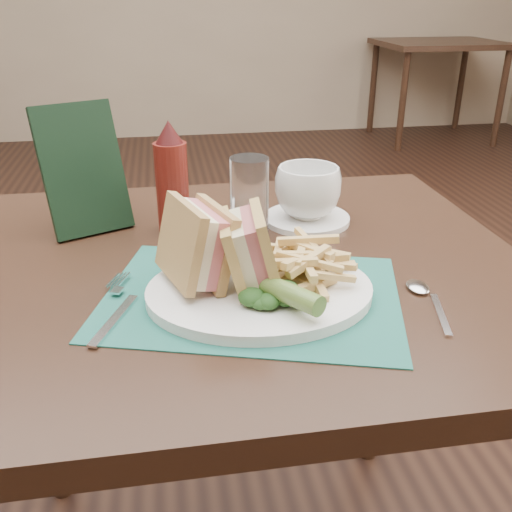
{
  "coord_description": "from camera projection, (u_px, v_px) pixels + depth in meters",
  "views": [
    {
      "loc": [
        -0.09,
        -1.27,
        1.13
      ],
      "look_at": [
        0.02,
        -0.59,
        0.8
      ],
      "focal_mm": 40.0,
      "sensor_mm": 36.0,
      "label": 1
    }
  ],
  "objects": [
    {
      "name": "floor",
      "position": [
        214.0,
        422.0,
        1.63
      ],
      "size": [
        7.0,
        7.0,
        0.0
      ],
      "primitive_type": "plane",
      "color": "black",
      "rests_on": "ground"
    },
    {
      "name": "wall_back",
      "position": [
        174.0,
        136.0,
        4.75
      ],
      "size": [
        6.0,
        0.0,
        6.0
      ],
      "primitive_type": "plane",
      "rotation": [
        1.57,
        0.0,
        0.0
      ],
      "color": "tan",
      "rests_on": "ground"
    },
    {
      "name": "table_main",
      "position": [
        234.0,
        449.0,
        1.02
      ],
      "size": [
        0.9,
        0.75,
        0.75
      ],
      "primitive_type": null,
      "color": "black",
      "rests_on": "ground"
    },
    {
      "name": "table_bg_right",
      "position": [
        434.0,
        91.0,
        4.5
      ],
      "size": [
        0.9,
        0.75,
        0.75
      ],
      "primitive_type": null,
      "color": "black",
      "rests_on": "ground"
    },
    {
      "name": "placemat",
      "position": [
        252.0,
        296.0,
        0.76
      ],
      "size": [
        0.45,
        0.38,
        0.0
      ],
      "primitive_type": "cube",
      "rotation": [
        0.0,
        0.0,
        -0.29
      ],
      "color": "#1B594C",
      "rests_on": "table_main"
    },
    {
      "name": "plate",
      "position": [
        260.0,
        291.0,
        0.76
      ],
      "size": [
        0.31,
        0.25,
        0.01
      ],
      "primitive_type": null,
      "rotation": [
        0.0,
        0.0,
        -0.03
      ],
      "color": "white",
      "rests_on": "placemat"
    },
    {
      "name": "sandwich_half_a",
      "position": [
        181.0,
        246.0,
        0.73
      ],
      "size": [
        0.11,
        0.13,
        0.11
      ],
      "primitive_type": null,
      "rotation": [
        0.0,
        0.24,
        0.33
      ],
      "color": "tan",
      "rests_on": "plate"
    },
    {
      "name": "sandwich_half_b",
      "position": [
        234.0,
        249.0,
        0.73
      ],
      "size": [
        0.08,
        0.11,
        0.1
      ],
      "primitive_type": null,
      "rotation": [
        0.0,
        -0.24,
        -0.08
      ],
      "color": "tan",
      "rests_on": "plate"
    },
    {
      "name": "kale_garnish",
      "position": [
        274.0,
        296.0,
        0.7
      ],
      "size": [
        0.11,
        0.08,
        0.03
      ],
      "primitive_type": null,
      "color": "#183814",
      "rests_on": "plate"
    },
    {
      "name": "pickle_spear",
      "position": [
        282.0,
        291.0,
        0.7
      ],
      "size": [
        0.09,
        0.11,
        0.03
      ],
      "primitive_type": "cylinder",
      "rotation": [
        1.54,
        0.0,
        0.62
      ],
      "color": "#496727",
      "rests_on": "plate"
    },
    {
      "name": "fries_pile",
      "position": [
        304.0,
        257.0,
        0.76
      ],
      "size": [
        0.18,
        0.2,
        0.06
      ],
      "primitive_type": null,
      "color": "tan",
      "rests_on": "plate"
    },
    {
      "name": "fork",
      "position": [
        115.0,
        305.0,
        0.73
      ],
      "size": [
        0.09,
        0.17,
        0.01
      ],
      "primitive_type": null,
      "rotation": [
        0.0,
        0.0,
        -0.38
      ],
      "color": "silver",
      "rests_on": "placemat"
    },
    {
      "name": "spoon",
      "position": [
        432.0,
        302.0,
        0.74
      ],
      "size": [
        0.07,
        0.15,
        0.01
      ],
      "primitive_type": null,
      "rotation": [
        0.0,
        0.0,
        -0.26
      ],
      "color": "silver",
      "rests_on": "table_main"
    },
    {
      "name": "saucer",
      "position": [
        307.0,
        219.0,
        1.0
      ],
      "size": [
        0.15,
        0.15,
        0.01
      ],
      "primitive_type": "cylinder",
      "rotation": [
        0.0,
        0.0,
        0.01
      ],
      "color": "white",
      "rests_on": "table_main"
    },
    {
      "name": "coffee_cup",
      "position": [
        308.0,
        192.0,
        0.98
      ],
      "size": [
        0.14,
        0.14,
        0.09
      ],
      "primitive_type": "imported",
      "rotation": [
        0.0,
        0.0,
        0.22
      ],
      "color": "white",
      "rests_on": "saucer"
    },
    {
      "name": "drinking_glass",
      "position": [
        249.0,
        197.0,
        0.93
      ],
      "size": [
        0.08,
        0.08,
        0.13
      ],
      "primitive_type": "cylinder",
      "rotation": [
        0.0,
        0.0,
        -0.43
      ],
      "color": "white",
      "rests_on": "table_main"
    },
    {
      "name": "ketchup_bottle",
      "position": [
        172.0,
        177.0,
        0.93
      ],
      "size": [
        0.06,
        0.06,
        0.19
      ],
      "primitive_type": null,
      "rotation": [
        0.0,
        0.0,
        -0.18
      ],
      "color": "#5A150F",
      "rests_on": "table_main"
    },
    {
      "name": "check_presenter",
      "position": [
        83.0,
        170.0,
        0.93
      ],
      "size": [
        0.15,
        0.13,
        0.21
      ],
      "primitive_type": "cube",
      "rotation": [
        -0.31,
        0.0,
        0.42
      ],
      "color": "black",
      "rests_on": "table_main"
    }
  ]
}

